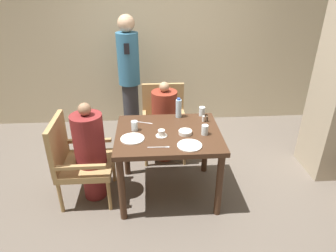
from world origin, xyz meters
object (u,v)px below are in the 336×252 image
Objects in this scene: chair_far_side at (164,120)px; bowl_small at (185,132)px; standing_host at (129,75)px; glass_tall_far at (134,126)px; diner_in_far_chair at (164,121)px; plate_main_right at (190,145)px; water_bottle at (179,108)px; glass_tall_mid at (205,130)px; diner_in_left_chair at (90,151)px; glass_tall_near at (202,111)px; plate_main_left at (132,139)px; chair_left_side at (77,158)px; teacup_with_saucer at (161,134)px.

chair_far_side reaches higher than bowl_small.
standing_host is 1.33m from glass_tall_far.
diner_in_far_chair is 4.51× the size of plate_main_right.
diner_in_far_chair is 0.50m from water_bottle.
chair_far_side is at bearing 111.21° from glass_tall_mid.
glass_tall_far is (-0.71, 0.14, 0.00)m from glass_tall_mid.
standing_host is 17.10× the size of glass_tall_far.
standing_host reaches higher than diner_in_left_chair.
glass_tall_near is 1.00× the size of glass_tall_mid.
diner_in_far_chair is 0.91m from glass_tall_mid.
bowl_small is at bearing 7.91° from plate_main_left.
bowl_small is 0.59× the size of water_bottle.
diner_in_left_chair reaches higher than glass_tall_far.
chair_left_side is 0.53× the size of standing_host.
chair_left_side is at bearing -164.45° from glass_tall_near.
glass_tall_mid is at bearing 3.95° from plate_main_left.
diner_in_far_chair reaches higher than plate_main_left.
glass_tall_mid is at bearing 50.07° from plate_main_right.
glass_tall_near is at bearing 22.53° from glass_tall_far.
plate_main_left is at bearing -11.24° from chair_left_side.
glass_tall_mid is (0.36, -0.79, 0.27)m from diner_in_far_chair.
chair_far_side reaches higher than plate_main_left.
standing_host reaches higher than chair_far_side.
standing_host is 1.52m from plate_main_left.
plate_main_right is at bearing -17.07° from plate_main_left.
plate_main_left is at bearing -172.09° from bowl_small.
standing_host is at bearing 113.60° from bowl_small.
bowl_small is (-0.01, 0.24, 0.01)m from plate_main_right.
chair_far_side is 8.06× the size of teacup_with_saucer.
glass_tall_mid is at bearing 0.67° from teacup_with_saucer.
glass_tall_far is at bearing 146.04° from plate_main_right.
water_bottle reaches higher than glass_tall_far.
plate_main_left is 0.54m from bowl_small.
chair_far_side is 9.08× the size of glass_tall_far.
chair_far_side is at bearing 100.52° from bowl_small.
diner_in_left_chair reaches higher than bowl_small.
glass_tall_mid is at bearing -11.04° from glass_tall_far.
chair_left_side is 8.06× the size of teacup_with_saucer.
teacup_with_saucer is (-0.26, 0.21, 0.02)m from plate_main_right.
diner_in_far_chair is at bearing -55.67° from standing_host.
glass_tall_near is (0.23, 0.67, 0.05)m from plate_main_right.
teacup_with_saucer is at bearing -116.17° from water_bottle.
glass_tall_near is (0.41, -0.33, 0.27)m from diner_in_far_chair.
standing_host is 17.10× the size of glass_tall_mid.
teacup_with_saucer is at bearing 140.35° from plate_main_right.
water_bottle is at bearing 31.05° from glass_tall_far.
water_bottle is at bearing -74.42° from chair_far_side.
chair_left_side is at bearing 175.20° from teacup_with_saucer.
water_bottle is at bearing 18.12° from chair_left_side.
plate_main_left is 0.93m from glass_tall_near.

